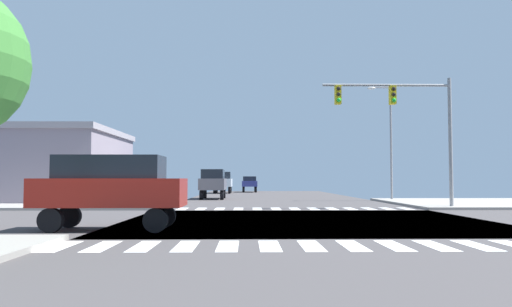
{
  "coord_description": "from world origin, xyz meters",
  "views": [
    {
      "loc": [
        -2.29,
        -19.23,
        1.61
      ],
      "look_at": [
        -1.85,
        5.47,
        2.87
      ],
      "focal_mm": 34.7,
      "sensor_mm": 36.0,
      "label": 1
    }
  ],
  "objects_px": {
    "pickup_leading_1": "(223,182)",
    "suv_middle_3": "(213,181)",
    "suv_nearside_1": "(111,186)",
    "street_lamp": "(388,132)",
    "sedan_farside_1": "(250,183)",
    "traffic_signal_mast": "(402,112)",
    "bank_building": "(11,166)"
  },
  "relations": [
    {
      "from": "sedan_farside_1",
      "to": "traffic_signal_mast",
      "type": "bearing_deg",
      "value": 103.8
    },
    {
      "from": "street_lamp",
      "to": "suv_middle_3",
      "type": "xyz_separation_m",
      "value": [
        -13.01,
        3.59,
        -3.61
      ]
    },
    {
      "from": "street_lamp",
      "to": "suv_middle_3",
      "type": "distance_m",
      "value": 13.97
    },
    {
      "from": "suv_nearside_1",
      "to": "suv_middle_3",
      "type": "height_order",
      "value": "same"
    },
    {
      "from": "traffic_signal_mast",
      "to": "street_lamp",
      "type": "distance_m",
      "value": 9.58
    },
    {
      "from": "traffic_signal_mast",
      "to": "street_lamp",
      "type": "height_order",
      "value": "street_lamp"
    },
    {
      "from": "bank_building",
      "to": "sedan_farside_1",
      "type": "bearing_deg",
      "value": 55.0
    },
    {
      "from": "suv_nearside_1",
      "to": "suv_middle_3",
      "type": "relative_size",
      "value": 1.0
    },
    {
      "from": "traffic_signal_mast",
      "to": "street_lamp",
      "type": "relative_size",
      "value": 0.84
    },
    {
      "from": "sedan_farside_1",
      "to": "suv_middle_3",
      "type": "distance_m",
      "value": 20.23
    },
    {
      "from": "traffic_signal_mast",
      "to": "pickup_leading_1",
      "type": "height_order",
      "value": "traffic_signal_mast"
    },
    {
      "from": "traffic_signal_mast",
      "to": "pickup_leading_1",
      "type": "xyz_separation_m",
      "value": [
        -11.1,
        28.34,
        -3.96
      ]
    },
    {
      "from": "sedan_farside_1",
      "to": "suv_middle_3",
      "type": "relative_size",
      "value": 0.93
    },
    {
      "from": "bank_building",
      "to": "sedan_farside_1",
      "type": "height_order",
      "value": "bank_building"
    },
    {
      "from": "traffic_signal_mast",
      "to": "suv_middle_3",
      "type": "xyz_separation_m",
      "value": [
        -11.1,
        12.97,
        -3.85
      ]
    },
    {
      "from": "bank_building",
      "to": "suv_middle_3",
      "type": "height_order",
      "value": "bank_building"
    },
    {
      "from": "traffic_signal_mast",
      "to": "suv_nearside_1",
      "type": "distance_m",
      "value": 17.08
    },
    {
      "from": "sedan_farside_1",
      "to": "bank_building",
      "type": "bearing_deg",
      "value": 55.0
    },
    {
      "from": "suv_nearside_1",
      "to": "sedan_farside_1",
      "type": "relative_size",
      "value": 1.07
    },
    {
      "from": "suv_middle_3",
      "to": "bank_building",
      "type": "bearing_deg",
      "value": 16.87
    },
    {
      "from": "traffic_signal_mast",
      "to": "suv_middle_3",
      "type": "distance_m",
      "value": 17.5
    },
    {
      "from": "suv_nearside_1",
      "to": "pickup_leading_1",
      "type": "height_order",
      "value": "pickup_leading_1"
    },
    {
      "from": "pickup_leading_1",
      "to": "suv_middle_3",
      "type": "distance_m",
      "value": 15.36
    },
    {
      "from": "bank_building",
      "to": "suv_nearside_1",
      "type": "distance_m",
      "value": 23.11
    },
    {
      "from": "street_lamp",
      "to": "suv_nearside_1",
      "type": "relative_size",
      "value": 1.83
    },
    {
      "from": "suv_nearside_1",
      "to": "sedan_farside_1",
      "type": "xyz_separation_m",
      "value": [
        4.6,
        43.72,
        -0.28
      ]
    },
    {
      "from": "suv_middle_3",
      "to": "pickup_leading_1",
      "type": "bearing_deg",
      "value": -90.0
    },
    {
      "from": "suv_nearside_1",
      "to": "traffic_signal_mast",
      "type": "bearing_deg",
      "value": -49.75
    },
    {
      "from": "traffic_signal_mast",
      "to": "sedan_farside_1",
      "type": "relative_size",
      "value": 1.65
    },
    {
      "from": "traffic_signal_mast",
      "to": "bank_building",
      "type": "xyz_separation_m",
      "value": [
        -25.07,
        8.74,
        -2.72
      ]
    },
    {
      "from": "sedan_farside_1",
      "to": "suv_nearside_1",
      "type": "bearing_deg",
      "value": 84.0
    },
    {
      "from": "street_lamp",
      "to": "bank_building",
      "type": "bearing_deg",
      "value": -178.63
    }
  ]
}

